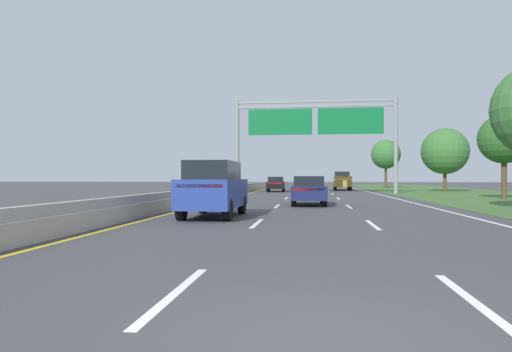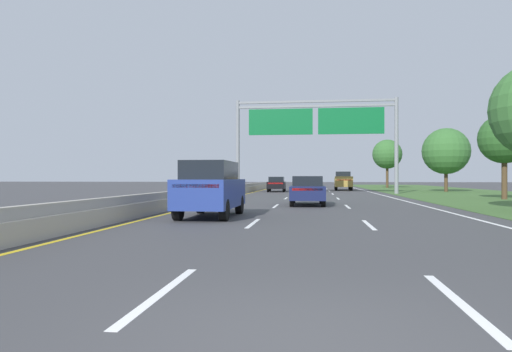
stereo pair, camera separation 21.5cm
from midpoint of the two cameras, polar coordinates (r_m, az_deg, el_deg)
The scene contains 12 objects.
ground_plane at distance 39.23m, azimuth 6.88°, elevation -2.37°, with size 220.00×220.00×0.00m, color #3D3D3F.
lane_striping at distance 38.77m, azimuth 6.88°, elevation -2.39°, with size 11.96×106.00×0.01m.
grass_verge_right at distance 41.64m, azimuth 26.47°, elevation -2.21°, with size 14.00×110.00×0.02m, color #3D602D.
median_barrier_concrete at distance 39.77m, azimuth -2.68°, elevation -1.83°, with size 0.60×110.00×0.85m.
overhead_sign_gantry at distance 42.84m, azimuth 7.28°, elevation 6.27°, with size 15.06×0.42×8.84m.
pickup_truck_gold at distance 54.69m, azimuth 10.68°, elevation -0.62°, with size 2.16×5.46×2.20m.
car_black_left_lane_sedan at distance 47.82m, azimuth 2.39°, elevation -1.00°, with size 1.95×4.45×1.57m.
car_blue_left_lane_suv at distance 17.30m, azimuth -5.66°, elevation -1.52°, with size 1.91×4.70×2.11m.
car_navy_centre_lane_sedan at distance 24.77m, azimuth 6.39°, elevation -1.76°, with size 1.89×4.43×1.57m.
roadside_tree_mid at distance 35.18m, azimuth 28.58°, elevation 4.10°, with size 3.37×3.37×5.83m.
roadside_tree_far at distance 51.31m, azimuth 22.55°, elevation 2.89°, with size 4.82×4.82×6.65m.
roadside_tree_distant at distance 67.84m, azimuth 15.92°, elevation 2.64°, with size 4.20×4.20×6.95m.
Camera 1 is at (-0.11, -4.22, 1.50)m, focal length 31.80 mm.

